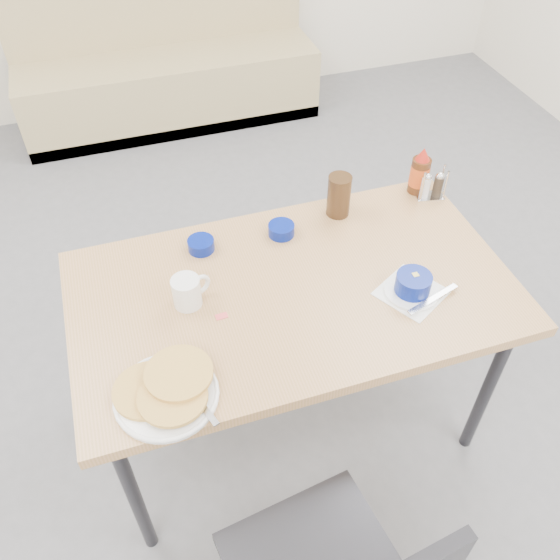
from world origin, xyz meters
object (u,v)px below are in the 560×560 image
object	(u,v)px
dining_table	(293,301)
syrup_bottle	(420,173)
coffee_mug	(188,291)
grits_setting	(413,286)
pancake_plate	(167,391)
condiment_caddy	(432,187)
amber_tumbler	(339,196)
booth_bench	(166,66)
creamer_bowl	(201,245)
butter_bowl	(281,230)

from	to	relation	value
dining_table	syrup_bottle	bearing A→B (deg)	29.17
syrup_bottle	coffee_mug	bearing A→B (deg)	-162.27
grits_setting	dining_table	bearing A→B (deg)	158.54
pancake_plate	condiment_caddy	distance (m)	1.23
condiment_caddy	amber_tumbler	bearing A→B (deg)	-170.72
booth_bench	creamer_bowl	distance (m)	2.32
creamer_bowl	butter_bowl	size ratio (longest dim) A/B	0.99
dining_table	pancake_plate	xyz separation A→B (m)	(-0.45, -0.27, 0.08)
butter_bowl	syrup_bottle	size ratio (longest dim) A/B	0.49
condiment_caddy	syrup_bottle	distance (m)	0.07
condiment_caddy	syrup_bottle	size ratio (longest dim) A/B	0.66
dining_table	creamer_bowl	xyz separation A→B (m)	(-0.24, 0.27, 0.08)
booth_bench	coffee_mug	bearing A→B (deg)	-97.44
coffee_mug	condiment_caddy	world-z (taller)	condiment_caddy
amber_tumbler	syrup_bottle	distance (m)	0.34
grits_setting	amber_tumbler	xyz separation A→B (m)	(-0.07, 0.44, 0.05)
pancake_plate	dining_table	bearing A→B (deg)	31.26
dining_table	amber_tumbler	distance (m)	0.44
dining_table	pancake_plate	size ratio (longest dim) A/B	4.97
coffee_mug	creamer_bowl	xyz separation A→B (m)	(0.09, 0.23, -0.03)
booth_bench	amber_tumbler	bearing A→B (deg)	-82.94
booth_bench	grits_setting	distance (m)	2.73
pancake_plate	grits_setting	world-z (taller)	grits_setting
booth_bench	pancake_plate	size ratio (longest dim) A/B	6.75
coffee_mug	amber_tumbler	size ratio (longest dim) A/B	0.81
dining_table	condiment_caddy	xyz separation A→B (m)	(0.64, 0.29, 0.11)
amber_tumbler	syrup_bottle	xyz separation A→B (m)	(0.33, 0.03, 0.00)
syrup_bottle	dining_table	bearing A→B (deg)	-150.83
coffee_mug	pancake_plate	bearing A→B (deg)	-111.92
coffee_mug	butter_bowl	distance (m)	0.43
pancake_plate	syrup_bottle	distance (m)	1.23
grits_setting	condiment_caddy	size ratio (longest dim) A/B	2.16
booth_bench	butter_bowl	distance (m)	2.32
booth_bench	coffee_mug	size ratio (longest dim) A/B	15.04
coffee_mug	creamer_bowl	size ratio (longest dim) A/B	1.40
coffee_mug	butter_bowl	world-z (taller)	coffee_mug
dining_table	coffee_mug	world-z (taller)	coffee_mug
grits_setting	creamer_bowl	xyz separation A→B (m)	(-0.58, 0.41, -0.01)
butter_bowl	condiment_caddy	xyz separation A→B (m)	(0.59, 0.03, 0.02)
dining_table	syrup_bottle	size ratio (longest dim) A/B	7.51
pancake_plate	amber_tumbler	size ratio (longest dim) A/B	1.80
creamer_bowl	syrup_bottle	world-z (taller)	syrup_bottle
coffee_mug	amber_tumbler	xyz separation A→B (m)	(0.60, 0.27, 0.03)
creamer_bowl	booth_bench	bearing A→B (deg)	84.05
dining_table	syrup_bottle	distance (m)	0.71
dining_table	syrup_bottle	world-z (taller)	syrup_bottle
booth_bench	condiment_caddy	xyz separation A→B (m)	(0.64, -2.24, 0.45)
grits_setting	butter_bowl	size ratio (longest dim) A/B	2.92
booth_bench	butter_bowl	world-z (taller)	booth_bench
booth_bench	grits_setting	xyz separation A→B (m)	(0.35, -2.67, 0.44)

